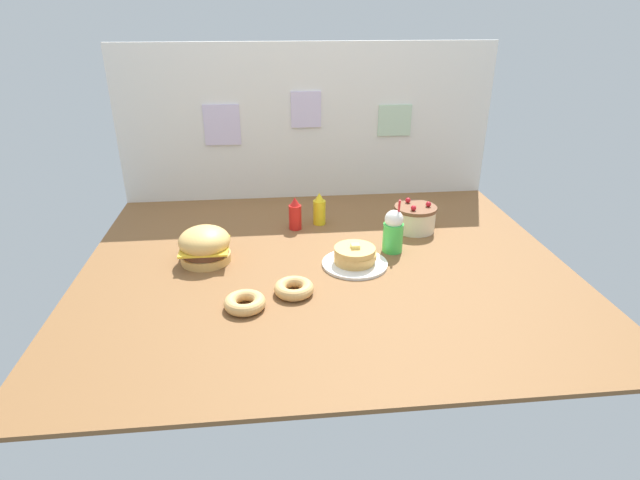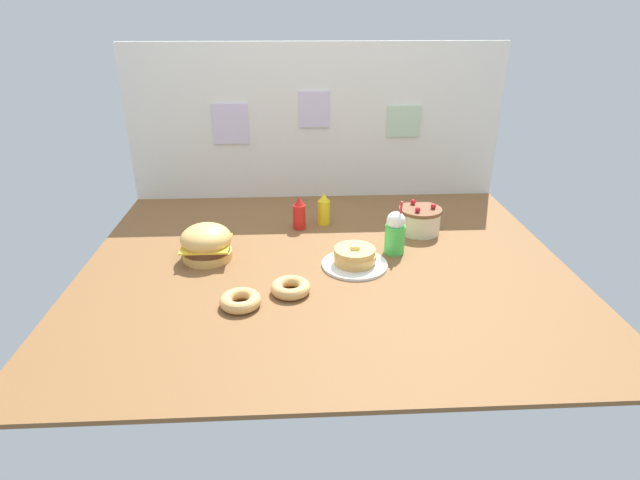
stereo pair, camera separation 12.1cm
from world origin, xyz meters
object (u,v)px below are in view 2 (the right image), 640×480
at_px(mustard_bottle, 324,210).
at_px(cream_soda_cup, 395,233).
at_px(ketchup_bottle, 299,214).
at_px(pancake_stack, 355,258).
at_px(layer_cake, 420,220).
at_px(burger, 206,243).
at_px(donut_chocolate, 291,287).
at_px(donut_pink_glaze, 240,300).

distance_m(mustard_bottle, cream_soda_cup, 0.55).
bearing_deg(ketchup_bottle, mustard_bottle, 22.45).
xyz_separation_m(pancake_stack, layer_cake, (0.42, 0.41, 0.03)).
xyz_separation_m(ketchup_bottle, cream_soda_cup, (0.50, -0.36, 0.02)).
xyz_separation_m(pancake_stack, ketchup_bottle, (-0.27, 0.50, 0.05)).
height_order(mustard_bottle, cream_soda_cup, cream_soda_cup).
distance_m(burger, mustard_bottle, 0.77).
xyz_separation_m(burger, pancake_stack, (0.76, -0.12, -0.05)).
bearing_deg(donut_chocolate, donut_pink_glaze, -155.19).
xyz_separation_m(burger, donut_pink_glaze, (0.21, -0.48, -0.06)).
relative_size(layer_cake, mustard_bottle, 1.25).
relative_size(burger, layer_cake, 1.06).
xyz_separation_m(layer_cake, ketchup_bottle, (-0.70, 0.09, 0.02)).
height_order(burger, donut_chocolate, burger).
bearing_deg(ketchup_bottle, cream_soda_cup, -35.53).
xyz_separation_m(layer_cake, donut_chocolate, (-0.75, -0.66, -0.05)).
distance_m(layer_cake, donut_pink_glaze, 1.24).
bearing_deg(burger, ketchup_bottle, 37.76).
height_order(layer_cake, ketchup_bottle, ketchup_bottle).
bearing_deg(donut_chocolate, burger, 138.91).
relative_size(burger, pancake_stack, 0.78).
bearing_deg(burger, donut_pink_glaze, -65.97).
xyz_separation_m(burger, mustard_bottle, (0.63, 0.44, 0.00)).
bearing_deg(donut_pink_glaze, ketchup_bottle, 72.40).
height_order(burger, ketchup_bottle, ketchup_bottle).
distance_m(pancake_stack, layer_cake, 0.59).
bearing_deg(pancake_stack, layer_cake, 43.90).
height_order(pancake_stack, mustard_bottle, mustard_bottle).
bearing_deg(burger, layer_cake, 13.57).
bearing_deg(layer_cake, donut_chocolate, -138.44).
bearing_deg(pancake_stack, burger, 170.79).
bearing_deg(ketchup_bottle, donut_pink_glaze, -107.60).
height_order(pancake_stack, donut_chocolate, pancake_stack).
xyz_separation_m(mustard_bottle, cream_soda_cup, (0.35, -0.42, 0.02)).
xyz_separation_m(mustard_bottle, donut_pink_glaze, (-0.42, -0.92, -0.06)).
bearing_deg(mustard_bottle, ketchup_bottle, -157.55).
height_order(burger, mustard_bottle, mustard_bottle).
bearing_deg(burger, pancake_stack, -9.21).
height_order(burger, layer_cake, burger).
bearing_deg(cream_soda_cup, burger, -178.94).
relative_size(pancake_stack, donut_pink_glaze, 1.83).
xyz_separation_m(burger, cream_soda_cup, (0.99, 0.02, 0.03)).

